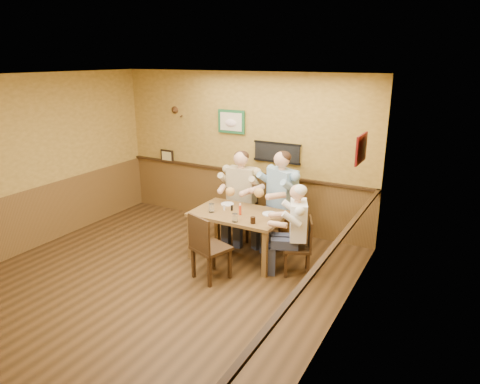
% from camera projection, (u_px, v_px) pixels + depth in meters
% --- Properties ---
extents(room, '(5.02, 5.03, 2.81)m').
position_uv_depth(room, '(168.00, 163.00, 5.68)').
color(room, '#35220F').
rests_on(room, ground).
extents(dining_table, '(1.40, 0.90, 0.75)m').
position_uv_depth(dining_table, '(239.00, 218.00, 6.59)').
color(dining_table, brown).
rests_on(dining_table, ground).
extents(chair_back_left, '(0.49, 0.49, 0.97)m').
position_uv_depth(chair_back_left, '(242.00, 211.00, 7.39)').
color(chair_back_left, '#362311').
rests_on(chair_back_left, ground).
extents(chair_back_right, '(0.62, 0.62, 1.01)m').
position_uv_depth(chair_back_right, '(281.00, 216.00, 7.09)').
color(chair_back_right, '#362311').
rests_on(chair_back_right, ground).
extents(chair_right_end, '(0.51, 0.51, 0.85)m').
position_uv_depth(chair_right_end, '(297.00, 246.00, 6.16)').
color(chair_right_end, '#362311').
rests_on(chair_right_end, ground).
extents(chair_near_side, '(0.58, 0.58, 0.98)m').
position_uv_depth(chair_near_side, '(211.00, 246.00, 6.00)').
color(chair_near_side, '#362311').
rests_on(chair_near_side, ground).
extents(diner_tan_shirt, '(0.70, 0.70, 1.39)m').
position_uv_depth(diner_tan_shirt, '(242.00, 199.00, 7.33)').
color(diner_tan_shirt, tan).
rests_on(diner_tan_shirt, ground).
extents(diner_blue_polo, '(0.88, 0.88, 1.44)m').
position_uv_depth(diner_blue_polo, '(282.00, 204.00, 7.02)').
color(diner_blue_polo, '#80A6C1').
rests_on(diner_blue_polo, ground).
extents(diner_white_elder, '(0.73, 0.73, 1.21)m').
position_uv_depth(diner_white_elder, '(298.00, 235.00, 6.10)').
color(diner_white_elder, white).
rests_on(diner_white_elder, ground).
extents(water_glass_left, '(0.11, 0.11, 0.13)m').
position_uv_depth(water_glass_left, '(212.00, 208.00, 6.56)').
color(water_glass_left, white).
rests_on(water_glass_left, dining_table).
extents(water_glass_mid, '(0.09, 0.09, 0.12)m').
position_uv_depth(water_glass_mid, '(235.00, 218.00, 6.17)').
color(water_glass_mid, white).
rests_on(water_glass_mid, dining_table).
extents(cola_tumbler, '(0.09, 0.09, 0.10)m').
position_uv_depth(cola_tumbler, '(253.00, 220.00, 6.12)').
color(cola_tumbler, black).
rests_on(cola_tumbler, dining_table).
extents(hot_sauce_bottle, '(0.05, 0.05, 0.16)m').
position_uv_depth(hot_sauce_bottle, '(240.00, 210.00, 6.44)').
color(hot_sauce_bottle, red).
rests_on(hot_sauce_bottle, dining_table).
extents(salt_shaker, '(0.04, 0.04, 0.09)m').
position_uv_depth(salt_shaker, '(224.00, 207.00, 6.66)').
color(salt_shaker, silver).
rests_on(salt_shaker, dining_table).
extents(pepper_shaker, '(0.04, 0.04, 0.09)m').
position_uv_depth(pepper_shaker, '(232.00, 208.00, 6.63)').
color(pepper_shaker, black).
rests_on(pepper_shaker, dining_table).
extents(plate_far_left, '(0.23, 0.23, 0.01)m').
position_uv_depth(plate_far_left, '(227.00, 204.00, 6.92)').
color(plate_far_left, white).
rests_on(plate_far_left, dining_table).
extents(plate_far_right, '(0.30, 0.30, 0.02)m').
position_uv_depth(plate_far_right, '(270.00, 214.00, 6.48)').
color(plate_far_right, silver).
rests_on(plate_far_right, dining_table).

